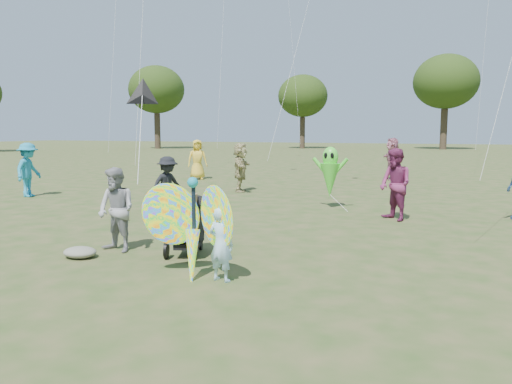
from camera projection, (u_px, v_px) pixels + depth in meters
ground at (232, 276)px, 7.54m from camera, size 160.00×160.00×0.00m
child_girl at (221, 244)px, 7.23m from camera, size 0.44×0.33×1.09m
adult_man at (116, 210)px, 8.98m from camera, size 0.85×0.73×1.53m
grey_bag at (80, 252)px, 8.62m from camera, size 0.59×0.49×0.19m
crowd_b at (168, 185)px, 13.19m from camera, size 0.92×1.12×1.51m
crowd_d at (240, 167)px, 17.79m from camera, size 0.96×1.70×1.75m
crowd_e at (395, 185)px, 12.10m from camera, size 1.08×1.08×1.76m
crowd_g at (197, 160)px, 22.32m from camera, size 1.04×0.96×1.78m
crowd_i at (28, 170)px, 16.46m from camera, size 0.90×1.27×1.79m
crowd_j at (392, 159)px, 22.05m from camera, size 0.98×1.82×1.87m
jogging_stroller at (190, 221)px, 8.75m from camera, size 0.72×1.13×1.09m
butterfly_kite at (193, 228)px, 7.36m from camera, size 1.74×0.75×1.71m
delta_kite_rig at (142, 96)px, 11.29m from camera, size 1.88×2.65×2.16m
alien_kite at (330, 174)px, 13.97m from camera, size 1.12×0.69×1.74m
tree_line at (463, 80)px, 46.92m from camera, size 91.78×33.60×10.79m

